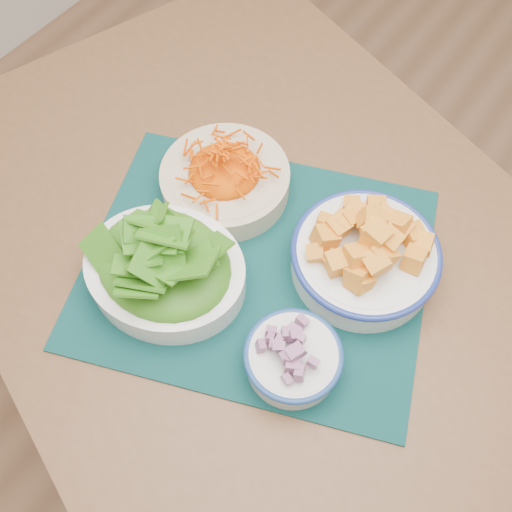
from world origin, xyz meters
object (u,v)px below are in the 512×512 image
at_px(squash_bowl, 367,251).
at_px(placemat, 256,266).
at_px(table, 277,288).
at_px(carrot_bowl, 225,175).
at_px(onion_bowl, 293,357).
at_px(lettuce_bowl, 163,263).

bearing_deg(squash_bowl, placemat, -145.79).
bearing_deg(squash_bowl, table, -149.09).
height_order(carrot_bowl, onion_bowl, carrot_bowl).
distance_m(placemat, carrot_bowl, 0.16).
distance_m(carrot_bowl, lettuce_bowl, 0.20).
bearing_deg(squash_bowl, carrot_bowl, -179.17).
bearing_deg(placemat, lettuce_bowl, -153.96).
bearing_deg(placemat, carrot_bowl, 124.09).
xyz_separation_m(table, lettuce_bowl, (-0.12, -0.13, 0.15)).
bearing_deg(placemat, table, 25.06).
xyz_separation_m(carrot_bowl, squash_bowl, (0.27, 0.00, 0.01)).
distance_m(table, carrot_bowl, 0.21).
height_order(placemat, squash_bowl, squash_bowl).
relative_size(placemat, lettuce_bowl, 1.83).
bearing_deg(carrot_bowl, squash_bowl, 0.83).
bearing_deg(carrot_bowl, onion_bowl, -35.71).
xyz_separation_m(placemat, lettuce_bowl, (-0.10, -0.10, 0.06)).
height_order(table, squash_bowl, squash_bowl).
relative_size(carrot_bowl, squash_bowl, 1.21).
bearing_deg(onion_bowl, squash_bowl, 90.22).
relative_size(table, carrot_bowl, 5.33).
distance_m(table, lettuce_bowl, 0.23).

